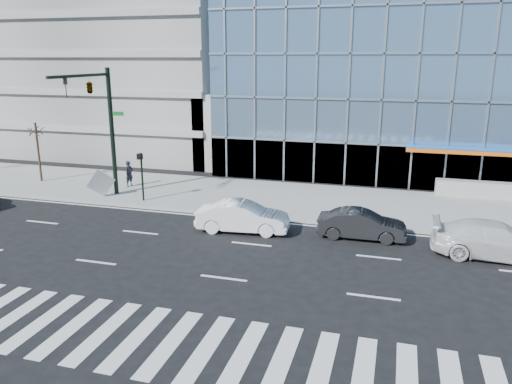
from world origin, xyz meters
TOP-DOWN VIEW (x-y plane):
  - ground at (0.00, 0.00)m, footprint 160.00×160.00m
  - sidewalk at (0.00, 8.00)m, footprint 120.00×8.00m
  - theatre_building at (14.00, 26.00)m, footprint 42.00×26.00m
  - parking_garage at (-20.00, 26.00)m, footprint 24.00×24.00m
  - ramp_block at (-6.00, 18.00)m, footprint 6.00×8.00m
  - traffic_signal at (-11.00, 4.57)m, footprint 1.14×5.74m
  - ped_signal_post at (-8.50, 4.94)m, footprint 0.30×0.33m
  - street_tree_near at (-18.00, 7.50)m, footprint 1.10×1.10m
  - white_suv at (11.03, 1.49)m, footprint 5.62×2.36m
  - white_sedan at (-0.97, 1.67)m, footprint 4.92×2.15m
  - dark_sedan at (5.03, 2.34)m, footprint 4.36×1.57m
  - pedestrian at (-11.11, 7.91)m, footprint 0.58×0.74m
  - tilted_panel at (-11.45, 5.00)m, footprint 1.54×1.07m

SIDE VIEW (x-z plane):
  - ground at x=0.00m, z-range 0.00..0.00m
  - sidewalk at x=0.00m, z-range 0.00..0.15m
  - dark_sedan at x=5.03m, z-range 0.00..1.43m
  - white_sedan at x=-0.97m, z-range 0.00..1.57m
  - white_suv at x=11.03m, z-range 0.00..1.62m
  - pedestrian at x=-11.11m, z-range 0.15..1.92m
  - tilted_panel at x=-11.45m, z-range 0.15..1.97m
  - ped_signal_post at x=-8.50m, z-range 0.64..3.64m
  - ramp_block at x=-6.00m, z-range 0.00..6.00m
  - street_tree_near at x=-18.00m, z-range 1.66..5.89m
  - traffic_signal at x=-11.00m, z-range 2.16..10.16m
  - theatre_building at x=14.00m, z-range 0.00..15.00m
  - parking_garage at x=-20.00m, z-range 0.00..20.00m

